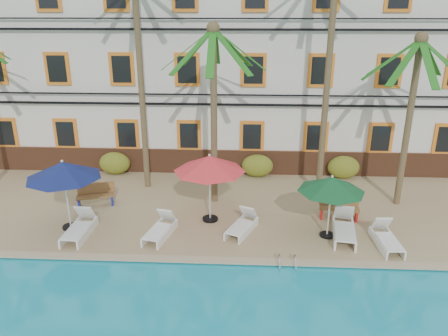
# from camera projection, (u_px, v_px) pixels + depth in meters

# --- Properties ---
(ground) EXTENTS (100.00, 100.00, 0.00)m
(ground) POSITION_uv_depth(u_px,v_px,m) (209.00, 253.00, 15.00)
(ground) COLOR #384C23
(ground) RESTS_ON ground
(pool_deck) EXTENTS (30.00, 12.00, 0.25)m
(pool_deck) POSITION_uv_depth(u_px,v_px,m) (218.00, 191.00, 19.63)
(pool_deck) COLOR tan
(pool_deck) RESTS_ON ground
(pool_coping) EXTENTS (30.00, 0.35, 0.06)m
(pool_coping) POSITION_uv_depth(u_px,v_px,m) (206.00, 260.00, 14.06)
(pool_coping) COLOR tan
(pool_coping) RESTS_ON pool_deck
(hotel_building) EXTENTS (25.40, 6.44, 10.22)m
(hotel_building) POSITION_uv_depth(u_px,v_px,m) (224.00, 59.00, 22.45)
(hotel_building) COLOR silver
(hotel_building) RESTS_ON pool_deck
(palm_b) EXTENTS (3.99, 3.99, 9.93)m
(palm_b) POSITION_uv_depth(u_px,v_px,m) (138.00, 45.00, 17.71)
(palm_b) COLOR brown
(palm_b) RESTS_ON pool_deck
(palm_c) EXTENTS (3.99, 3.99, 7.20)m
(palm_c) POSITION_uv_depth(u_px,v_px,m) (214.00, 91.00, 16.78)
(palm_c) COLOR brown
(palm_c) RESTS_ON pool_deck
(palm_d) EXTENTS (3.99, 3.99, 10.48)m
(palm_d) POSITION_uv_depth(u_px,v_px,m) (331.00, 39.00, 16.66)
(palm_d) COLOR brown
(palm_d) RESTS_ON pool_deck
(palm_e) EXTENTS (3.99, 3.99, 6.85)m
(palm_e) POSITION_uv_depth(u_px,v_px,m) (412.00, 97.00, 16.61)
(palm_e) COLOR brown
(palm_e) RESTS_ON pool_deck
(shrub_left) EXTENTS (1.50, 0.90, 1.10)m
(shrub_left) POSITION_uv_depth(u_px,v_px,m) (115.00, 163.00, 21.14)
(shrub_left) COLOR #1B5217
(shrub_left) RESTS_ON pool_deck
(shrub_mid) EXTENTS (1.50, 0.90, 1.10)m
(shrub_mid) POSITION_uv_depth(u_px,v_px,m) (257.00, 166.00, 20.81)
(shrub_mid) COLOR #1B5217
(shrub_mid) RESTS_ON pool_deck
(shrub_right) EXTENTS (1.50, 0.90, 1.10)m
(shrub_right) POSITION_uv_depth(u_px,v_px,m) (344.00, 167.00, 20.61)
(shrub_right) COLOR #1B5217
(shrub_right) RESTS_ON pool_deck
(umbrella_blue) EXTENTS (2.67, 2.67, 2.67)m
(umbrella_blue) POSITION_uv_depth(u_px,v_px,m) (63.00, 170.00, 15.36)
(umbrella_blue) COLOR black
(umbrella_blue) RESTS_ON pool_deck
(umbrella_red) EXTENTS (2.68, 2.68, 2.67)m
(umbrella_red) POSITION_uv_depth(u_px,v_px,m) (210.00, 164.00, 15.96)
(umbrella_red) COLOR black
(umbrella_red) RESTS_ON pool_deck
(umbrella_green) EXTENTS (2.33, 2.33, 2.33)m
(umbrella_green) POSITION_uv_depth(u_px,v_px,m) (332.00, 185.00, 14.89)
(umbrella_green) COLOR black
(umbrella_green) RESTS_ON pool_deck
(lounger_b) EXTENTS (0.75, 1.96, 0.92)m
(lounger_b) POSITION_uv_depth(u_px,v_px,m) (79.00, 228.00, 15.55)
(lounger_b) COLOR white
(lounger_b) RESTS_ON pool_deck
(lounger_c) EXTENTS (1.04, 1.90, 0.85)m
(lounger_c) POSITION_uv_depth(u_px,v_px,m) (160.00, 229.00, 15.50)
(lounger_c) COLOR white
(lounger_c) RESTS_ON pool_deck
(lounger_d) EXTENTS (1.26, 1.84, 0.82)m
(lounger_d) POSITION_uv_depth(u_px,v_px,m) (242.00, 225.00, 15.80)
(lounger_d) COLOR white
(lounger_d) RESTS_ON pool_deck
(lounger_e) EXTENTS (1.03, 2.15, 0.97)m
(lounger_e) POSITION_uv_depth(u_px,v_px,m) (344.00, 228.00, 15.46)
(lounger_e) COLOR white
(lounger_e) RESTS_ON pool_deck
(lounger_f) EXTENTS (0.75, 1.85, 0.86)m
(lounger_f) POSITION_uv_depth(u_px,v_px,m) (386.00, 238.00, 14.86)
(lounger_f) COLOR white
(lounger_f) RESTS_ON pool_deck
(bench_left) EXTENTS (1.57, 0.92, 0.93)m
(bench_left) POSITION_uv_depth(u_px,v_px,m) (95.00, 194.00, 17.84)
(bench_left) COLOR olive
(bench_left) RESTS_ON pool_deck
(bench_right) EXTENTS (1.55, 0.69, 0.93)m
(bench_right) POSITION_uv_depth(u_px,v_px,m) (339.00, 207.00, 16.75)
(bench_right) COLOR olive
(bench_right) RESTS_ON pool_deck
(pool_ladder) EXTENTS (0.54, 0.74, 0.74)m
(pool_ladder) POSITION_uv_depth(u_px,v_px,m) (287.00, 265.00, 13.85)
(pool_ladder) COLOR silver
(pool_ladder) RESTS_ON ground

